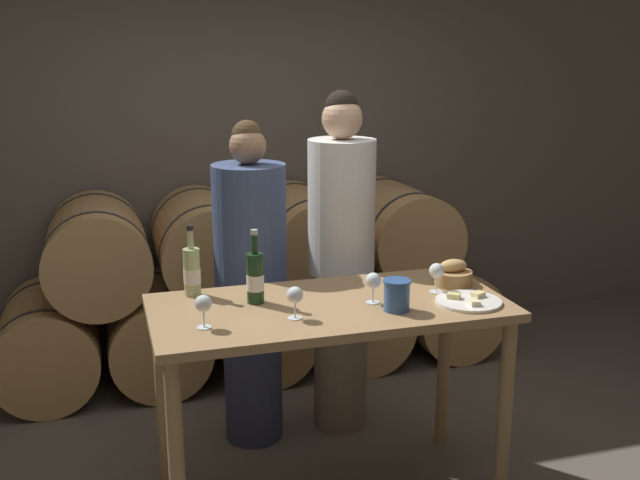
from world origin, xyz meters
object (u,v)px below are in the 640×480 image
object	(u,v)px
tasting_table	(329,333)
wine_bottle_red	(255,278)
wine_glass_center	(373,281)
wine_glass_right	(437,272)
wine_glass_left	(295,296)
wine_glass_far_left	(203,305)
wine_bottle_white	(192,271)
person_left	(251,285)
cheese_plate	(468,301)
bread_basket	(453,275)
person_right	(341,262)
blue_crock	(397,294)

from	to	relation	value
tasting_table	wine_bottle_red	world-z (taller)	wine_bottle_red
wine_glass_center	wine_glass_right	size ratio (longest dim) A/B	1.00
wine_glass_left	wine_glass_center	size ratio (longest dim) A/B	1.00
tasting_table	wine_glass_right	size ratio (longest dim) A/B	11.31
wine_glass_far_left	wine_glass_right	bearing A→B (deg)	7.72
wine_bottle_white	wine_bottle_red	bearing A→B (deg)	-35.78
wine_glass_far_left	wine_glass_right	distance (m)	1.09
person_left	wine_glass_center	distance (m)	0.84
wine_glass_far_left	wine_glass_center	xyz separation A→B (m)	(0.75, 0.09, 0.00)
person_left	cheese_plate	xyz separation A→B (m)	(0.80, -0.84, 0.11)
bread_basket	wine_glass_right	size ratio (longest dim) A/B	1.30
person_left	cheese_plate	distance (m)	1.16
person_left	wine_bottle_red	world-z (taller)	person_left
tasting_table	wine_glass_far_left	world-z (taller)	wine_glass_far_left
person_right	blue_crock	distance (m)	0.84
wine_glass_left	wine_glass_center	bearing A→B (deg)	13.66
person_right	wine_glass_center	world-z (taller)	person_right
person_right	wine_bottle_white	distance (m)	0.92
tasting_table	person_left	bearing A→B (deg)	107.77
wine_bottle_white	wine_glass_left	world-z (taller)	wine_bottle_white
tasting_table	wine_glass_right	bearing A→B (deg)	1.09
wine_bottle_red	wine_glass_right	size ratio (longest dim) A/B	2.40
wine_glass_center	wine_glass_right	distance (m)	0.33
blue_crock	tasting_table	bearing A→B (deg)	146.30
bread_basket	wine_glass_center	distance (m)	0.47
wine_bottle_red	bread_basket	distance (m)	0.94
wine_glass_left	wine_bottle_red	bearing A→B (deg)	115.31
bread_basket	wine_glass_right	world-z (taller)	wine_glass_right
wine_glass_center	wine_bottle_white	bearing A→B (deg)	155.93
blue_crock	wine_bottle_white	bearing A→B (deg)	150.77
person_right	wine_glass_left	xyz separation A→B (m)	(-0.47, -0.81, 0.12)
tasting_table	wine_glass_center	bearing A→B (deg)	-14.00
person_right	wine_glass_left	world-z (taller)	person_right
wine_glass_left	wine_glass_right	world-z (taller)	same
tasting_table	wine_bottle_red	xyz separation A→B (m)	(-0.31, 0.10, 0.25)
person_right	wine_glass_center	distance (m)	0.73
tasting_table	wine_glass_left	world-z (taller)	wine_glass_left
person_right	wine_glass_center	xyz separation A→B (m)	(-0.09, -0.72, 0.12)
wine_glass_far_left	wine_glass_left	world-z (taller)	same
person_left	wine_glass_left	distance (m)	0.83
bread_basket	wine_glass_center	size ratio (longest dim) A/B	1.30
person_left	wine_bottle_red	distance (m)	0.61
wine_bottle_white	bread_basket	world-z (taller)	wine_bottle_white
wine_bottle_red	wine_glass_right	bearing A→B (deg)	-6.61
blue_crock	wine_glass_left	distance (m)	0.44
person_left	wine_glass_left	world-z (taller)	person_left
wine_bottle_red	wine_glass_far_left	bearing A→B (deg)	-137.17
cheese_plate	wine_bottle_red	bearing A→B (deg)	163.05
wine_bottle_white	person_right	bearing A→B (deg)	24.89
person_right	bread_basket	world-z (taller)	person_right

